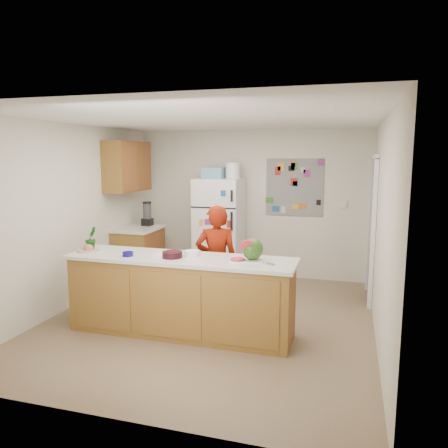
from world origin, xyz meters
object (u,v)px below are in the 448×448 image
(watermelon, at_px, (252,249))
(refrigerator, at_px, (219,229))
(cherry_bowl, at_px, (172,255))
(person, at_px, (217,262))

(watermelon, bearing_deg, refrigerator, 115.09)
(watermelon, bearing_deg, cherry_bowl, -172.98)
(watermelon, bearing_deg, person, 138.03)
(person, distance_m, cherry_bowl, 0.75)
(person, bearing_deg, refrigerator, -90.66)
(person, xyz_separation_m, cherry_bowl, (-0.33, -0.63, 0.22))
(refrigerator, height_order, watermelon, refrigerator)
(person, height_order, watermelon, person)
(cherry_bowl, bearing_deg, watermelon, 7.02)
(watermelon, height_order, cherry_bowl, watermelon)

